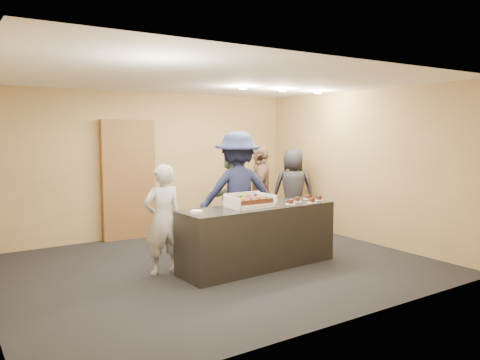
{
  "coord_description": "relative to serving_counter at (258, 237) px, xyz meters",
  "views": [
    {
      "loc": [
        -3.42,
        -5.83,
        1.98
      ],
      "look_at": [
        0.4,
        0.0,
        1.25
      ],
      "focal_mm": 35.0,
      "sensor_mm": 36.0,
      "label": 1
    }
  ],
  "objects": [
    {
      "name": "person_brown_extra",
      "position": [
        1.07,
        1.43,
        0.4
      ],
      "size": [
        0.96,
        1.03,
        1.71
      ],
      "primitive_type": "imported",
      "rotation": [
        0.0,
        0.0,
        4.01
      ],
      "color": "brown",
      "rests_on": "floor"
    },
    {
      "name": "person_dark_suit",
      "position": [
        1.95,
        1.56,
        0.38
      ],
      "size": [
        0.97,
        0.89,
        1.66
      ],
      "primitive_type": "imported",
      "rotation": [
        0.0,
        0.0,
        2.55
      ],
      "color": "#252429",
      "rests_on": "floor"
    },
    {
      "name": "slice_e",
      "position": [
        1.13,
        -0.05,
        0.47
      ],
      "size": [
        0.15,
        0.15,
        0.07
      ],
      "color": "white",
      "rests_on": "serving_counter"
    },
    {
      "name": "storage_cabinet",
      "position": [
        -0.93,
        2.79,
        0.64
      ],
      "size": [
        0.99,
        0.15,
        2.18
      ],
      "primitive_type": "cube",
      "color": "brown",
      "rests_on": "floor"
    },
    {
      "name": "slice_a",
      "position": [
        0.5,
        -0.12,
        0.47
      ],
      "size": [
        0.15,
        0.15,
        0.07
      ],
      "color": "white",
      "rests_on": "serving_counter"
    },
    {
      "name": "slice_d",
      "position": [
        1.07,
        0.14,
        0.47
      ],
      "size": [
        0.15,
        0.15,
        0.07
      ],
      "color": "white",
      "rests_on": "serving_counter"
    },
    {
      "name": "room",
      "position": [
        -0.47,
        0.38,
        0.9
      ],
      "size": [
        6.04,
        6.0,
        2.7
      ],
      "color": "black",
      "rests_on": "ground"
    },
    {
      "name": "person_navy_man",
      "position": [
        0.17,
        0.81,
        0.54
      ],
      "size": [
        1.45,
        1.12,
        1.98
      ],
      "primitive_type": "imported",
      "rotation": [
        0.0,
        0.0,
        2.8
      ],
      "color": "#1C2144",
      "rests_on": "floor"
    },
    {
      "name": "sheet_cake",
      "position": [
        -0.14,
        -0.0,
        0.55
      ],
      "size": [
        0.54,
        0.38,
        0.11
      ],
      "color": "#34170B",
      "rests_on": "cake_box"
    },
    {
      "name": "cake_box",
      "position": [
        -0.14,
        0.02,
        0.49
      ],
      "size": [
        0.64,
        0.44,
        0.19
      ],
      "color": "white",
      "rests_on": "serving_counter"
    },
    {
      "name": "slice_b",
      "position": [
        0.75,
        0.03,
        0.47
      ],
      "size": [
        0.15,
        0.15,
        0.07
      ],
      "color": "white",
      "rests_on": "serving_counter"
    },
    {
      "name": "serving_counter",
      "position": [
        0.0,
        0.0,
        0.0
      ],
      "size": [
        2.43,
        0.81,
        0.9
      ],
      "primitive_type": "cube",
      "rotation": [
        0.0,
        0.0,
        0.05
      ],
      "color": "black",
      "rests_on": "floor"
    },
    {
      "name": "person_server_grey",
      "position": [
        -1.3,
        0.45,
        0.31
      ],
      "size": [
        0.57,
        0.38,
        1.53
      ],
      "primitive_type": "imported",
      "rotation": [
        0.0,
        0.0,
        3.17
      ],
      "color": "#ADAEB2",
      "rests_on": "floor"
    },
    {
      "name": "person_sage_man",
      "position": [
        0.24,
        1.12,
        0.47
      ],
      "size": [
        1.03,
        0.89,
        1.85
      ],
      "primitive_type": "imported",
      "rotation": [
        0.0,
        0.0,
        3.37
      ],
      "color": "gray",
      "rests_on": "floor"
    },
    {
      "name": "slice_c",
      "position": [
        0.87,
        -0.18,
        0.47
      ],
      "size": [
        0.15,
        0.15,
        0.07
      ],
      "color": "white",
      "rests_on": "serving_counter"
    },
    {
      "name": "plate_stack",
      "position": [
        -1.04,
        -0.06,
        0.47
      ],
      "size": [
        0.17,
        0.17,
        0.04
      ],
      "primitive_type": "cylinder",
      "color": "white",
      "rests_on": "serving_counter"
    },
    {
      "name": "ceiling_spotlights",
      "position": [
        1.13,
        0.88,
        2.22
      ],
      "size": [
        1.72,
        0.12,
        0.03
      ],
      "color": "#FFEAC6",
      "rests_on": "ceiling"
    }
  ]
}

